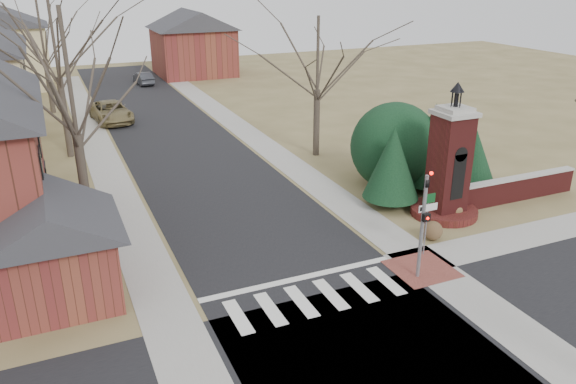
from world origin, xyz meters
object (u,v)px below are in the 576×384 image
traffic_signal_pole (424,216)px  brick_gate_monument (448,173)px  distant_car (143,78)px  pickup_truck (111,112)px  sign_post (427,212)px

traffic_signal_pole → brick_gate_monument: bearing=43.2°
brick_gate_monument → distant_car: (-7.37, 39.32, -1.53)m
brick_gate_monument → traffic_signal_pole: bearing=-136.8°
pickup_truck → distant_car: (5.03, 14.30, -0.14)m
traffic_signal_pole → sign_post: size_ratio=1.64×
traffic_signal_pole → pickup_truck: size_ratio=0.81×
brick_gate_monument → pickup_truck: size_ratio=1.16×
sign_post → brick_gate_monument: brick_gate_monument is taller
brick_gate_monument → pickup_truck: brick_gate_monument is taller
traffic_signal_pole → pickup_truck: bearing=104.7°
sign_post → pickup_truck: size_ratio=0.49×
traffic_signal_pole → sign_post: (1.29, 1.41, -0.64)m
sign_post → distant_car: sign_post is taller
brick_gate_monument → pickup_truck: (-12.40, 25.02, -1.39)m
sign_post → pickup_truck: 29.46m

